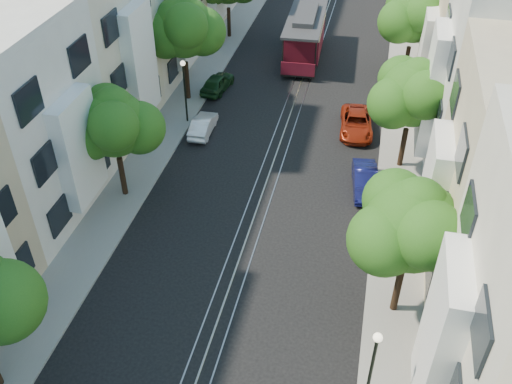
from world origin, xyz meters
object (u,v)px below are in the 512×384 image
Objects in this scene: tree_w_b at (114,125)px; lamp_east at (373,362)px; parked_car_e_mid at (365,181)px; parked_car_w_mid at (203,125)px; tree_w_c at (184,28)px; cable_car at (305,33)px; tree_e_d at (415,16)px; parked_car_e_far at (356,123)px; lamp_west at (184,82)px; tree_e_b at (413,228)px; parked_car_w_far at (217,83)px; tree_e_c at (414,95)px.

tree_w_b is 16.81m from lamp_east.
parked_car_w_mid is at bearing 152.42° from parked_car_e_mid.
tree_w_c reaches higher than cable_car.
tree_e_d reaches higher than parked_car_e_far.
lamp_west is at bearing -119.13° from cable_car.
tree_e_d is 14.44m from parked_car_e_mid.
tree_e_b is 22.00m from tree_e_d.
tree_w_c is 2.00× the size of parked_car_w_far.
tree_w_c reaches higher than lamp_west.
lamp_west is 5.24m from parked_car_w_far.
lamp_west reaches higher than parked_car_w_far.
tree_w_c reaches higher than parked_car_w_far.
lamp_west is 0.48× the size of cable_car.
tree_w_c is (-14.40, 16.00, 0.34)m from tree_e_b.
tree_e_d is 1.09× the size of tree_w_b.
lamp_west is at bearing 84.03° from tree_w_b.
parked_car_w_mid is at bearing 72.69° from tree_w_b.
tree_w_b is at bearing -172.77° from parked_car_e_mid.
parked_car_e_mid is (-0.93, 13.32, -2.25)m from lamp_east.
parked_car_w_mid is (1.36, -0.96, -2.30)m from lamp_west.
parked_car_w_mid is at bearing 104.18° from parked_car_w_far.
parked_car_e_mid is at bearing 147.00° from parked_car_w_far.
cable_car is (-7.76, 24.55, -2.79)m from tree_e_b.
lamp_west is at bearing 171.51° from tree_e_c.
tree_w_b is 1.77× the size of parked_car_w_far.
parked_car_w_mid is (-11.24, 17.04, -2.30)m from lamp_east.
cable_car is at bearing -111.12° from parked_car_w_mid.
parked_car_w_mid is (-10.31, 3.72, -0.05)m from parked_car_e_mid.
parked_car_w_far is at bearing 152.46° from tree_e_c.
tree_e_c is at bearing 159.95° from parked_car_w_far.
parked_car_w_mid is (-12.20, -9.94, -4.32)m from tree_e_d.
lamp_east is (-0.96, -26.98, -2.02)m from tree_e_d.
tree_w_c is 15.33m from parked_car_e_mid.
tree_e_b reaches higher than parked_car_w_far.
tree_e_d is at bearing 22.62° from tree_w_c.
parked_car_e_mid is at bearing -125.45° from tree_e_c.
lamp_east is 0.48× the size of cable_car.
parked_car_w_far is (-12.86, 17.71, -4.13)m from tree_e_b.
parked_car_w_mid is at bearing -35.20° from lamp_west.
lamp_west is 11.01m from parked_car_e_far.
tree_w_b is 8.34m from parked_car_w_mid.
tree_e_b reaches higher than cable_car.
parked_car_e_far reaches higher than parked_car_w_mid.
parked_car_e_far is (10.70, 1.30, -2.25)m from lamp_west.
tree_w_c is 1.66× the size of parked_car_e_far.
cable_car is 2.44× the size of parked_car_w_far.
parked_car_e_far is at bearing -110.45° from tree_e_d.
tree_w_c reaches higher than tree_e_b.
cable_car is at bearing 102.97° from lamp_east.
tree_w_c reaches higher than parked_car_e_far.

